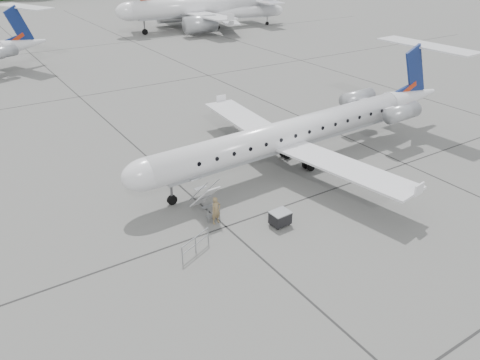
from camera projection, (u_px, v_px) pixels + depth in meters
ground at (329, 222)px, 27.83m from camera, size 320.00×320.00×0.00m
main_regional_jet at (289, 120)px, 32.86m from camera, size 28.97×21.44×7.21m
airstair at (205, 198)px, 28.13m from camera, size 0.95×2.28×2.26m
passenger at (216, 210)px, 27.34m from camera, size 0.68×0.49×1.72m
safety_railing at (196, 245)px, 24.88m from camera, size 2.05×0.95×1.00m
baggage_cart at (280, 218)px, 27.32m from camera, size 1.14×0.94×0.95m
bg_regional_right at (221, 7)px, 85.78m from camera, size 31.73×26.30×7.22m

